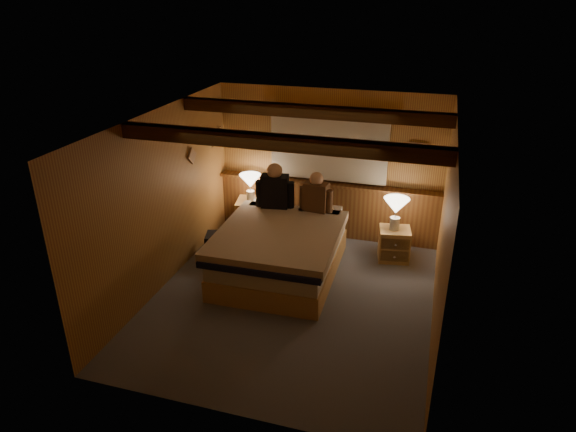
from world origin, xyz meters
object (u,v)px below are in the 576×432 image
at_px(lamp_left, 250,183).
at_px(duffel_bag, 224,244).
at_px(bed, 281,250).
at_px(person_left, 275,189).
at_px(nightstand_left, 254,217).
at_px(lamp_right, 396,208).
at_px(person_right, 316,195).
at_px(nightstand_right, 394,244).

xyz_separation_m(lamp_left, duffel_bag, (-0.15, -0.80, -0.74)).
bearing_deg(bed, person_left, 112.47).
height_order(nightstand_left, person_left, person_left).
bearing_deg(lamp_right, person_right, -172.47).
xyz_separation_m(bed, lamp_right, (1.49, 0.90, 0.47)).
bearing_deg(person_left, nightstand_left, 131.91).
xyz_separation_m(bed, lamp_left, (-0.85, 1.10, 0.54)).
bearing_deg(nightstand_left, person_left, -50.01).
relative_size(person_left, duffel_bag, 1.16).
height_order(nightstand_left, person_right, person_right).
bearing_deg(lamp_left, nightstand_left, 36.59).
distance_m(lamp_left, duffel_bag, 1.09).
xyz_separation_m(bed, person_right, (0.32, 0.74, 0.59)).
height_order(nightstand_left, lamp_right, lamp_right).
bearing_deg(lamp_left, nightstand_right, -5.20).
bearing_deg(person_right, nightstand_right, 13.01).
distance_m(nightstand_left, lamp_right, 2.39).
height_order(lamp_left, person_left, person_left).
bearing_deg(lamp_left, lamp_right, -5.08).
distance_m(lamp_left, person_right, 1.23).
distance_m(bed, nightstand_left, 1.40).
bearing_deg(nightstand_right, lamp_left, 165.13).
relative_size(nightstand_right, lamp_right, 1.04).
height_order(nightstand_right, person_right, person_right).
xyz_separation_m(person_left, duffel_bag, (-0.70, -0.40, -0.83)).
bearing_deg(duffel_bag, nightstand_right, -2.15).
bearing_deg(duffel_bag, lamp_right, -1.90).
bearing_deg(lamp_left, person_right, -17.11).
bearing_deg(duffel_bag, person_right, 2.91).
relative_size(bed, nightstand_right, 4.18).
distance_m(lamp_right, duffel_bag, 2.65).
xyz_separation_m(bed, nightstand_right, (1.51, 0.89, -0.13)).
distance_m(person_right, duffel_bag, 1.61).
distance_m(lamp_left, person_left, 0.68).
height_order(nightstand_left, nightstand_right, nightstand_left).
bearing_deg(lamp_right, duffel_bag, -166.75).
relative_size(nightstand_right, person_right, 0.81).
relative_size(lamp_left, person_right, 0.72).
bearing_deg(nightstand_left, duffel_bag, -113.30).
xyz_separation_m(nightstand_right, lamp_right, (-0.02, 0.01, 0.59)).
xyz_separation_m(lamp_right, person_right, (-1.17, -0.15, 0.13)).
height_order(lamp_left, person_right, person_right).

